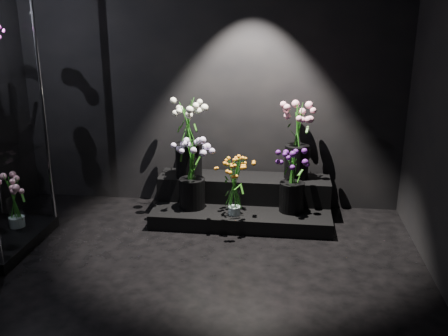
# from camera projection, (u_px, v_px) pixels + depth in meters

# --- Properties ---
(floor) EXTENTS (4.00, 4.00, 0.00)m
(floor) POSITION_uv_depth(u_px,v_px,m) (169.00, 302.00, 3.64)
(floor) COLOR black
(floor) RESTS_ON ground
(wall_back) EXTENTS (4.00, 0.00, 4.00)m
(wall_back) POSITION_uv_depth(u_px,v_px,m) (209.00, 74.00, 5.10)
(wall_back) COLOR black
(wall_back) RESTS_ON floor
(display_riser) EXTENTS (1.76, 0.78, 0.39)m
(display_riser) POSITION_uv_depth(u_px,v_px,m) (243.00, 201.00, 5.10)
(display_riser) COLOR black
(display_riser) RESTS_ON floor
(bouquet_orange_bells) EXTENTS (0.31, 0.31, 0.57)m
(bouquet_orange_bells) POSITION_uv_depth(u_px,v_px,m) (234.00, 185.00, 4.72)
(bouquet_orange_bells) COLOR white
(bouquet_orange_bells) RESTS_ON display_riser
(bouquet_lilac) EXTENTS (0.46, 0.46, 0.69)m
(bouquet_lilac) POSITION_uv_depth(u_px,v_px,m) (192.00, 170.00, 4.87)
(bouquet_lilac) COLOR black
(bouquet_lilac) RESTS_ON display_riser
(bouquet_purple) EXTENTS (0.37, 0.37, 0.60)m
(bouquet_purple) POSITION_uv_depth(u_px,v_px,m) (293.00, 178.00, 4.79)
(bouquet_purple) COLOR black
(bouquet_purple) RESTS_ON display_riser
(bouquet_cream_roses) EXTENTS (0.46, 0.46, 0.80)m
(bouquet_cream_roses) POSITION_uv_depth(u_px,v_px,m) (188.00, 133.00, 5.03)
(bouquet_cream_roses) COLOR black
(bouquet_cream_roses) RESTS_ON display_riser
(bouquet_pink_roses) EXTENTS (0.37, 0.37, 0.76)m
(bouquet_pink_roses) POSITION_uv_depth(u_px,v_px,m) (298.00, 137.00, 4.97)
(bouquet_pink_roses) COLOR black
(bouquet_pink_roses) RESTS_ON display_riser
(bouquet_case_base_pink) EXTENTS (0.35, 0.35, 0.50)m
(bouquet_case_base_pink) POSITION_uv_depth(u_px,v_px,m) (14.00, 200.00, 4.57)
(bouquet_case_base_pink) COLOR white
(bouquet_case_base_pink) RESTS_ON display_case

